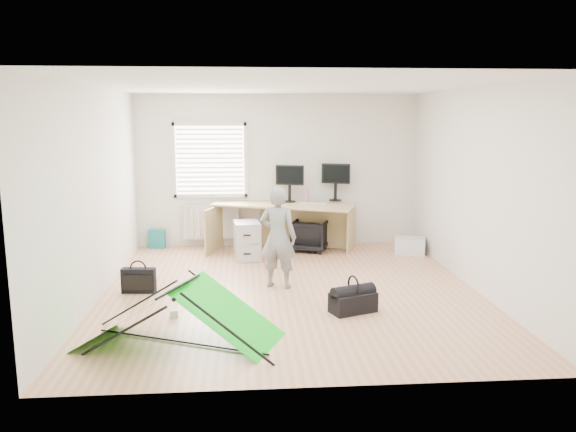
{
  "coord_description": "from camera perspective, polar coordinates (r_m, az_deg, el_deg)",
  "views": [
    {
      "loc": [
        -0.59,
        -7.25,
        2.33
      ],
      "look_at": [
        0.0,
        0.4,
        0.95
      ],
      "focal_mm": 35.0,
      "sensor_mm": 36.0,
      "label": 1
    }
  ],
  "objects": [
    {
      "name": "monitor_left",
      "position": [
        9.84,
        0.17,
        2.8
      ],
      "size": [
        0.51,
        0.26,
        0.48
      ],
      "primitive_type": "cube",
      "rotation": [
        0.0,
        0.0,
        -0.31
      ],
      "color": "black",
      "rests_on": "desk"
    },
    {
      "name": "ground",
      "position": [
        7.64,
        0.23,
        -7.56
      ],
      "size": [
        5.5,
        5.5,
        0.0
      ],
      "primitive_type": "plane",
      "color": "tan",
      "rests_on": "ground"
    },
    {
      "name": "storage_crate",
      "position": [
        9.79,
        12.29,
        -2.97
      ],
      "size": [
        0.58,
        0.48,
        0.28
      ],
      "primitive_type": "cube",
      "rotation": [
        0.0,
        0.0,
        -0.31
      ],
      "color": "silver",
      "rests_on": "ground"
    },
    {
      "name": "person",
      "position": [
        7.62,
        -1.02,
        -2.17
      ],
      "size": [
        0.59,
        0.49,
        1.4
      ],
      "primitive_type": "imported",
      "rotation": [
        0.0,
        0.0,
        2.8
      ],
      "color": "gray",
      "rests_on": "ground"
    },
    {
      "name": "laptop_bag",
      "position": [
        7.77,
        -14.93,
        -6.34
      ],
      "size": [
        0.45,
        0.17,
        0.33
      ],
      "primitive_type": "cube",
      "rotation": [
        0.0,
        0.0,
        -0.09
      ],
      "color": "black",
      "rests_on": "ground"
    },
    {
      "name": "white_box",
      "position": [
        6.8,
        -11.52,
        -9.69
      ],
      "size": [
        0.11,
        0.11,
        0.09
      ],
      "primitive_type": "cube",
      "rotation": [
        0.0,
        0.0,
        0.25
      ],
      "color": "silver",
      "rests_on": "ground"
    },
    {
      "name": "window",
      "position": [
        10.01,
        -7.93,
        5.63
      ],
      "size": [
        1.2,
        0.06,
        1.2
      ],
      "primitive_type": "cube",
      "color": "silver",
      "rests_on": "back_wall"
    },
    {
      "name": "kite",
      "position": [
        5.96,
        -10.94,
        -9.86
      ],
      "size": [
        2.15,
        1.58,
        0.61
      ],
      "primitive_type": null,
      "rotation": [
        0.0,
        0.0,
        -0.41
      ],
      "color": "#14D91E",
      "rests_on": "ground"
    },
    {
      "name": "radiator",
      "position": [
        10.12,
        -7.79,
        -0.61
      ],
      "size": [
        1.0,
        0.12,
        0.6
      ],
      "primitive_type": "cube",
      "color": "silver",
      "rests_on": "back_wall"
    },
    {
      "name": "office_chair",
      "position": [
        9.76,
        2.24,
        -2.0
      ],
      "size": [
        0.74,
        0.75,
        0.54
      ],
      "primitive_type": "imported",
      "rotation": [
        0.0,
        0.0,
        2.81
      ],
      "color": "black",
      "rests_on": "ground"
    },
    {
      "name": "duffel_bag",
      "position": [
        6.85,
        6.62,
        -8.72
      ],
      "size": [
        0.61,
        0.45,
        0.24
      ],
      "primitive_type": "cube",
      "rotation": [
        0.0,
        0.0,
        0.37
      ],
      "color": "black",
      "rests_on": "ground"
    },
    {
      "name": "desk",
      "position": [
        9.72,
        -0.47,
        -1.18
      ],
      "size": [
        2.54,
        1.57,
        0.83
      ],
      "primitive_type": "cube",
      "rotation": [
        0.0,
        0.0,
        -0.36
      ],
      "color": "tan",
      "rests_on": "ground"
    },
    {
      "name": "monitor_right",
      "position": [
        10.05,
        4.84,
        2.94
      ],
      "size": [
        0.52,
        0.28,
        0.49
      ],
      "primitive_type": "cube",
      "rotation": [
        0.0,
        0.0,
        -0.35
      ],
      "color": "black",
      "rests_on": "desk"
    },
    {
      "name": "thermos",
      "position": [
        9.84,
        1.98,
        2.09
      ],
      "size": [
        0.08,
        0.08,
        0.24
      ],
      "primitive_type": "cylinder",
      "rotation": [
        0.0,
        0.0,
        -0.16
      ],
      "color": "#B56581",
      "rests_on": "desk"
    },
    {
      "name": "back_wall",
      "position": [
        10.07,
        -1.03,
        4.61
      ],
      "size": [
        5.0,
        0.02,
        2.7
      ],
      "primitive_type": "cube",
      "color": "silver",
      "rests_on": "ground"
    },
    {
      "name": "keyboard",
      "position": [
        9.66,
        2.54,
        1.28
      ],
      "size": [
        0.47,
        0.21,
        0.02
      ],
      "primitive_type": "cube",
      "rotation": [
        0.0,
        0.0,
        -0.12
      ],
      "color": "beige",
      "rests_on": "desk"
    },
    {
      "name": "tote_bag",
      "position": [
        10.25,
        -13.17,
        -2.25
      ],
      "size": [
        0.3,
        0.17,
        0.34
      ],
      "primitive_type": "cube",
      "rotation": [
        0.0,
        0.0,
        -0.15
      ],
      "color": "#1D7B7E",
      "rests_on": "ground"
    },
    {
      "name": "filing_cabinet",
      "position": [
        9.2,
        -4.19,
        -2.51
      ],
      "size": [
        0.46,
        0.57,
        0.63
      ],
      "primitive_type": "cube",
      "rotation": [
        0.0,
        0.0,
        0.1
      ],
      "color": "#AFB3B4",
      "rests_on": "ground"
    }
  ]
}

